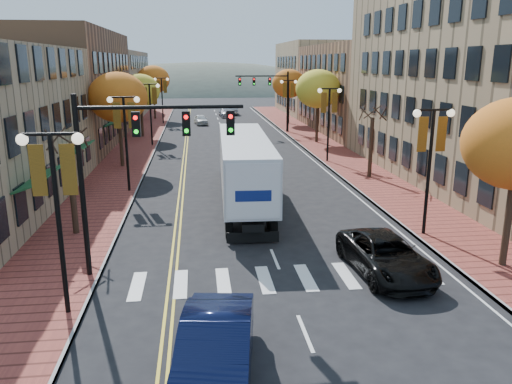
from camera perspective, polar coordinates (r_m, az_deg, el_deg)
name	(u,v)px	position (r m, az deg, el deg)	size (l,w,h in m)	color
ground	(293,303)	(17.73, 4.23, -12.54)	(200.00, 200.00, 0.00)	black
sidewalk_left	(135,148)	(48.98, -13.65, 4.85)	(4.00, 85.00, 0.15)	brown
sidewalk_right	(320,145)	(50.11, 7.32, 5.37)	(4.00, 85.00, 0.15)	brown
building_left_mid	(52,89)	(53.36, -22.29, 10.84)	(12.00, 24.00, 11.00)	brown
building_left_far	(100,85)	(77.78, -17.45, 11.58)	(12.00, 26.00, 9.50)	#9E8966
building_right_mid	(381,89)	(61.47, 14.08, 11.38)	(15.00, 24.00, 10.00)	brown
building_right_far	(331,78)	(82.39, 8.62, 12.73)	(15.00, 20.00, 11.00)	#9E8966
tree_left_a	(72,190)	(24.88, -20.25, 0.17)	(0.28, 0.28, 4.20)	#382619
tree_left_b	(118,97)	(39.98, -15.50, 10.37)	(4.48, 4.48, 7.21)	#382619
tree_left_c	(140,91)	(55.85, -13.09, 11.20)	(4.16, 4.16, 6.69)	#382619
tree_left_d	(153,80)	(73.73, -11.66, 12.47)	(4.61, 4.61, 7.42)	#382619
tree_right_b	(371,147)	(36.07, 12.99, 4.99)	(0.28, 0.28, 4.20)	#382619
tree_right_c	(318,89)	(50.99, 7.10, 11.61)	(4.48, 4.48, 7.21)	#382619
tree_right_d	(289,84)	(66.63, 3.77, 12.25)	(4.35, 4.35, 7.00)	#382619
lamp_left_a	(55,189)	(16.51, -21.95, 0.27)	(1.96, 0.36, 6.05)	black
lamp_left_b	(125,125)	(31.99, -14.74, 7.39)	(1.96, 0.36, 6.05)	black
lamp_left_c	(150,102)	(49.79, -12.01, 10.00)	(1.96, 0.36, 6.05)	black
lamp_left_d	(162,91)	(67.70, -10.71, 11.23)	(1.96, 0.36, 6.05)	black
lamp_right_a	(431,147)	(24.25, 19.36, 4.83)	(1.96, 0.36, 6.05)	black
lamp_right_b	(329,110)	(41.04, 8.34, 9.23)	(1.96, 0.36, 6.05)	black
lamp_right_c	(288,96)	(58.56, 3.73, 10.94)	(1.96, 0.36, 6.05)	black
traffic_mast_near	(133,151)	(18.87, -13.90, 4.57)	(6.10, 0.35, 7.00)	black
traffic_mast_far	(271,90)	(58.18, 1.74, 11.56)	(6.10, 0.34, 7.00)	black
semi_truck	(243,162)	(29.46, -1.46, 3.41)	(3.15, 16.07, 4.00)	black
navy_sedan	(215,351)	(13.53, -4.66, -17.66)	(1.84, 5.29, 1.74)	black
black_suv	(386,256)	(20.29, 14.60, -7.05)	(2.48, 5.37, 1.49)	black
car_far_white	(201,120)	(66.97, -6.32, 8.23)	(1.53, 3.80, 1.30)	silver
car_far_silver	(226,112)	(76.06, -3.41, 9.10)	(1.99, 4.90, 1.42)	#B0AFB8
car_far_oncoming	(233,110)	(79.31, -2.62, 9.30)	(1.37, 3.94, 1.30)	#9C9CA3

